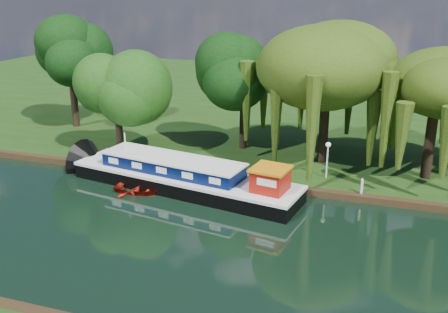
% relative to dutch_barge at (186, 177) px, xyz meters
% --- Properties ---
extents(ground, '(120.00, 120.00, 0.00)m').
position_rel_dutch_barge_xyz_m(ground, '(8.32, -6.53, -0.84)').
color(ground, black).
extents(far_bank, '(120.00, 52.00, 0.45)m').
position_rel_dutch_barge_xyz_m(far_bank, '(8.32, 27.47, -0.62)').
color(far_bank, black).
rests_on(far_bank, ground).
extents(dutch_barge, '(16.53, 6.29, 3.41)m').
position_rel_dutch_barge_xyz_m(dutch_barge, '(0.00, 0.00, 0.00)').
color(dutch_barge, black).
rests_on(dutch_barge, ground).
extents(red_dinghy, '(3.83, 2.98, 0.72)m').
position_rel_dutch_barge_xyz_m(red_dinghy, '(-2.65, -1.41, -0.84)').
color(red_dinghy, maroon).
rests_on(red_dinghy, ground).
extents(willow_left, '(8.17, 8.17, 9.79)m').
position_rel_dutch_barge_xyz_m(willow_left, '(8.06, 7.26, 6.71)').
color(willow_left, black).
rests_on(willow_left, far_bank).
extents(willow_right, '(6.48, 6.48, 7.90)m').
position_rel_dutch_barge_xyz_m(willow_right, '(15.32, 6.25, 5.37)').
color(willow_right, black).
rests_on(willow_right, far_bank).
extents(tree_far_left, '(4.84, 4.84, 7.80)m').
position_rel_dutch_barge_xyz_m(tree_far_left, '(-6.98, 3.70, 4.95)').
color(tree_far_left, black).
rests_on(tree_far_left, far_bank).
extents(tree_far_back, '(5.42, 5.42, 9.12)m').
position_rel_dutch_barge_xyz_m(tree_far_back, '(-15.25, 10.03, 5.96)').
color(tree_far_back, black).
rests_on(tree_far_back, far_bank).
extents(tree_far_mid, '(5.13, 5.13, 8.40)m').
position_rel_dutch_barge_xyz_m(tree_far_mid, '(1.50, 8.58, 5.40)').
color(tree_far_mid, black).
rests_on(tree_far_mid, far_bank).
extents(lamppost, '(0.36, 0.36, 2.56)m').
position_rel_dutch_barge_xyz_m(lamppost, '(8.82, 3.97, 1.58)').
color(lamppost, silver).
rests_on(lamppost, far_bank).
extents(mooring_posts, '(19.16, 0.16, 1.00)m').
position_rel_dutch_barge_xyz_m(mooring_posts, '(7.82, 1.87, 0.11)').
color(mooring_posts, silver).
rests_on(mooring_posts, far_bank).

